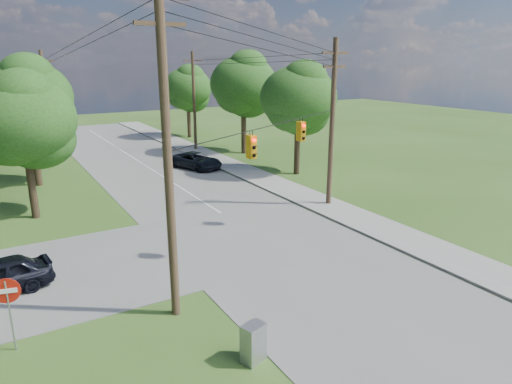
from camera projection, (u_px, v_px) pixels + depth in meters
ground at (283, 288)px, 19.12m from camera, size 140.00×140.00×0.00m
main_road at (262, 239)px, 24.23m from camera, size 10.00×100.00×0.03m
sidewalk_east at (357, 217)px, 27.47m from camera, size 2.60×100.00×0.12m
pole_sw at (167, 151)px, 15.47m from camera, size 2.00×0.32×12.00m
pole_ne at (332, 122)px, 28.54m from camera, size 2.00×0.32×10.50m
pole_north_e at (194, 101)px, 46.85m from camera, size 2.00×0.32×10.00m
pole_north_w at (48, 108)px, 40.09m from camera, size 2.00×0.32×10.00m
power_lines at (198, 61)px, 26.85m from camera, size 13.93×29.62×4.93m
traffic_signals at (278, 138)px, 22.49m from camera, size 4.91×3.27×1.05m
tree_w_near at (22, 119)px, 25.99m from camera, size 6.00×6.00×8.40m
tree_w_mid at (27, 97)px, 32.92m from camera, size 6.40×6.40×9.22m
tree_e_near at (298, 98)px, 36.45m from camera, size 6.20×6.20×8.81m
tree_e_mid at (243, 84)px, 44.79m from camera, size 6.60×6.60×9.64m
tree_e_far at (188, 88)px, 54.51m from camera, size 5.80×5.80×8.32m
car_main_north at (196, 161)px, 39.81m from camera, size 4.00×5.49×1.39m
control_cabinet at (253, 343)px, 14.32m from camera, size 0.84×0.71×1.30m
do_not_enter_sign at (8, 299)px, 14.52m from camera, size 0.85×0.23×2.60m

